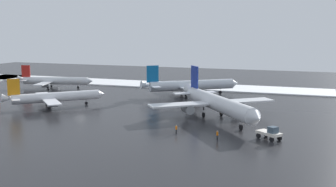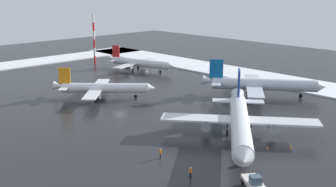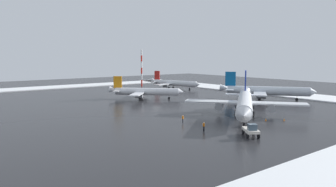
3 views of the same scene
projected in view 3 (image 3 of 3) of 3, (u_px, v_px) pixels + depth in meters
The scene contains 13 objects.
ground_plane at pixel (157, 102), 104.70m from camera, with size 240.00×240.00×0.00m, color #232326.
snow_bank_far at pixel (255, 91), 135.19m from camera, with size 152.00×16.00×0.37m, color white.
snow_bank_right at pixel (75, 86), 157.20m from camera, with size 14.00×116.00×0.37m, color white.
airplane_distant_tail at pixel (245, 102), 78.65m from camera, with size 26.85×29.82×10.61m.
airplane_foreground_jet at pixel (174, 83), 145.79m from camera, with size 25.51×21.45×7.71m.
airplane_parked_starboard at pixel (145, 91), 111.53m from camera, with size 20.32×20.28×7.70m.
airplane_parked_portside at pixel (265, 91), 108.86m from camera, with size 26.30×23.41×9.28m.
pushback_tug at pixel (251, 130), 59.59m from camera, with size 5.00×4.52×2.50m.
ground_crew_mid_apron at pixel (204, 126), 64.46m from camera, with size 0.36×0.36×1.71m.
ground_crew_by_nose_gear at pixel (183, 118), 72.03m from camera, with size 0.36×0.36×1.71m.
antenna_mast at pixel (142, 68), 158.38m from camera, with size 0.70×0.70×17.79m.
traffic_cone_near_nose at pixel (284, 119), 74.47m from camera, with size 0.36×0.36×0.55m, color orange.
traffic_cone_mid_line at pixel (266, 120), 74.31m from camera, with size 0.36×0.36×0.55m, color orange.
Camera 3 is at (-84.05, 60.84, 14.73)m, focal length 35.00 mm.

